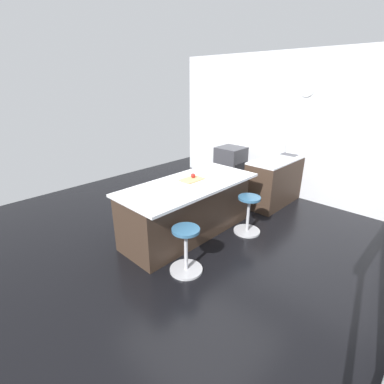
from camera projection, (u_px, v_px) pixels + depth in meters
ground_plane at (203, 232)px, 4.70m from camera, size 7.34×7.34×0.00m
interior_partition_left at (287, 126)px, 5.90m from camera, size 0.15×5.65×2.94m
sink_cabinet at (283, 177)px, 5.90m from camera, size 2.03×0.60×1.21m
oven_range at (230, 166)px, 6.79m from camera, size 0.60×0.61×0.90m
kitchen_island at (188, 208)px, 4.50m from camera, size 2.27×1.01×0.90m
stool_by_window at (248, 216)px, 4.59m from camera, size 0.44×0.44×0.64m
stool_middle at (186, 251)px, 3.63m from camera, size 0.44×0.44×0.64m
cutting_board at (192, 180)px, 4.43m from camera, size 0.36×0.24×0.02m
apple_red at (193, 176)px, 4.46m from camera, size 0.07×0.07×0.07m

